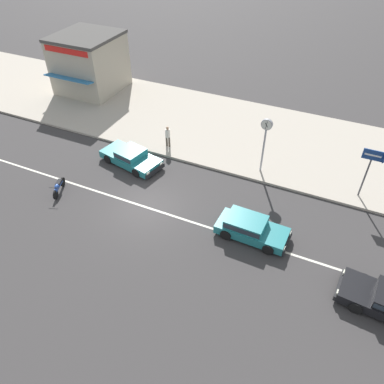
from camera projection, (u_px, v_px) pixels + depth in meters
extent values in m
plane|color=#383535|center=(146.00, 207.00, 21.61)|extent=(160.00, 160.00, 0.00)
cube|color=silver|center=(146.00, 207.00, 21.60)|extent=(50.40, 0.14, 0.01)
cube|color=#ADA393|center=(212.00, 126.00, 28.47)|extent=(68.00, 10.00, 0.15)
cube|color=teal|center=(131.00, 158.00, 24.66)|extent=(4.40, 2.62, 0.48)
cube|color=teal|center=(131.00, 153.00, 24.34)|extent=(1.85, 1.90, 0.42)
cube|color=#28333D|center=(131.00, 153.00, 24.34)|extent=(1.80, 1.92, 0.27)
cube|color=black|center=(155.00, 171.00, 23.76)|extent=(0.49, 1.74, 0.28)
cube|color=white|center=(161.00, 164.00, 24.02)|extent=(0.13, 0.25, 0.14)
cube|color=white|center=(148.00, 173.00, 23.25)|extent=(0.13, 0.25, 0.14)
cylinder|color=black|center=(154.00, 160.00, 24.66)|extent=(0.63, 0.34, 0.60)
cylinder|color=black|center=(136.00, 173.00, 23.62)|extent=(0.63, 0.34, 0.60)
cylinder|color=black|center=(126.00, 148.00, 25.83)|extent=(0.63, 0.34, 0.60)
cylinder|color=black|center=(108.00, 159.00, 24.78)|extent=(0.63, 0.34, 0.60)
cube|color=teal|center=(252.00, 230.00, 19.63)|extent=(3.74, 1.74, 0.48)
cube|color=teal|center=(246.00, 222.00, 19.45)|extent=(2.07, 1.53, 0.46)
cube|color=#28333D|center=(246.00, 222.00, 19.45)|extent=(1.99, 1.56, 0.29)
cube|color=black|center=(287.00, 244.00, 19.06)|extent=(0.16, 1.61, 0.28)
cube|color=white|center=(290.00, 233.00, 19.33)|extent=(0.09, 0.24, 0.14)
cube|color=white|center=(284.00, 249.00, 18.54)|extent=(0.09, 0.24, 0.14)
cylinder|color=black|center=(277.00, 229.00, 19.85)|extent=(0.61, 0.24, 0.60)
cylinder|color=black|center=(268.00, 249.00, 18.78)|extent=(0.61, 0.24, 0.60)
cylinder|color=black|center=(237.00, 216.00, 20.62)|extent=(0.61, 0.24, 0.60)
cylinder|color=black|center=(226.00, 235.00, 19.55)|extent=(0.61, 0.24, 0.60)
cube|color=black|center=(339.00, 284.00, 17.15)|extent=(0.28, 1.76, 0.28)
cube|color=white|center=(338.00, 292.00, 16.59)|extent=(0.10, 0.25, 0.14)
cube|color=white|center=(344.00, 272.00, 17.42)|extent=(0.10, 0.25, 0.14)
cylinder|color=black|center=(356.00, 307.00, 16.24)|extent=(0.62, 0.27, 0.60)
cylinder|color=black|center=(363.00, 279.00, 17.37)|extent=(0.62, 0.27, 0.60)
cylinder|color=black|center=(56.00, 195.00, 22.03)|extent=(0.29, 0.56, 0.56)
cylinder|color=black|center=(63.00, 182.00, 22.95)|extent=(0.29, 0.56, 0.56)
cube|color=#23479E|center=(58.00, 186.00, 22.36)|extent=(0.49, 1.02, 0.18)
cube|color=black|center=(59.00, 182.00, 22.39)|extent=(0.41, 0.60, 0.12)
ellipsoid|color=#23479E|center=(57.00, 186.00, 22.12)|extent=(0.36, 0.46, 0.22)
cylinder|color=#232326|center=(54.00, 188.00, 21.73)|extent=(0.54, 0.22, 0.03)
cylinder|color=#9E9EA3|center=(263.00, 151.00, 23.11)|extent=(0.12, 0.12, 3.01)
cylinder|color=#9E9EA3|center=(267.00, 124.00, 21.92)|extent=(0.69, 0.18, 0.69)
cylinder|color=white|center=(266.00, 125.00, 21.85)|extent=(0.61, 0.02, 0.61)
cylinder|color=white|center=(267.00, 124.00, 21.98)|extent=(0.61, 0.02, 0.61)
cube|color=black|center=(266.00, 125.00, 21.84)|extent=(0.19, 0.01, 0.28)
cube|color=black|center=(266.00, 125.00, 21.84)|extent=(0.08, 0.01, 0.49)
cylinder|color=#4C4C51|center=(364.00, 178.00, 21.38)|extent=(0.10, 0.10, 2.58)
cube|color=navy|center=(373.00, 155.00, 20.32)|extent=(1.09, 0.06, 0.62)
cube|color=white|center=(373.00, 155.00, 20.29)|extent=(0.87, 0.01, 0.10)
cylinder|color=#4C4238|center=(167.00, 141.00, 26.03)|extent=(0.14, 0.14, 0.76)
cylinder|color=#4C4238|center=(169.00, 142.00, 25.97)|extent=(0.14, 0.14, 0.76)
cylinder|color=silver|center=(168.00, 133.00, 25.57)|extent=(0.34, 0.34, 0.57)
sphere|color=tan|center=(167.00, 128.00, 25.32)|extent=(0.21, 0.21, 0.21)
cube|color=#B2A893|center=(90.00, 64.00, 31.94)|extent=(4.86, 5.04, 4.44)
cube|color=#474442|center=(85.00, 36.00, 30.43)|extent=(4.96, 5.14, 0.24)
cube|color=#286BA3|center=(69.00, 79.00, 30.06)|extent=(4.37, 0.90, 0.28)
cube|color=red|center=(66.00, 51.00, 28.94)|extent=(4.13, 0.08, 0.44)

